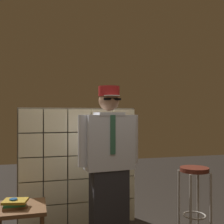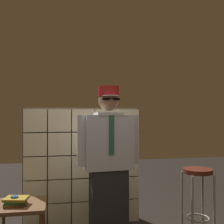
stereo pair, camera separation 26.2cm
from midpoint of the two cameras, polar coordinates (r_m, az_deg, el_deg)
name	(u,v)px [view 2 (the right image)]	position (r m, az deg, el deg)	size (l,w,h in m)	color
glass_block_wall	(83,166)	(3.79, -3.95, -10.96)	(1.55, 0.10, 1.55)	beige
standing_person	(109,163)	(3.13, 1.75, -10.27)	(0.70, 0.32, 1.75)	#28282D
bar_stool	(198,187)	(3.54, 19.14, -14.20)	(0.34, 0.34, 0.81)	#592319
side_table	(21,210)	(3.28, -15.70, -18.61)	(0.52, 0.52, 0.49)	brown
book_stack	(16,201)	(3.21, -16.70, -17.02)	(0.27, 0.23, 0.08)	brown
coffee_mug	(15,201)	(3.22, -16.88, -16.89)	(0.13, 0.08, 0.09)	navy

